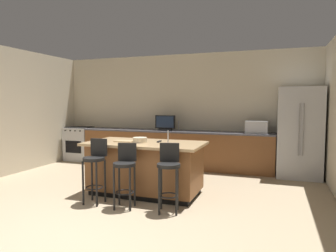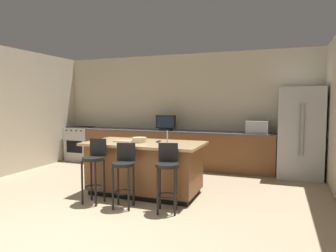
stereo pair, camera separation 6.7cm
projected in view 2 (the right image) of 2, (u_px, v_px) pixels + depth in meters
The scene contains 18 objects.
ground_plane at pixel (54, 245), 3.43m from camera, with size 19.21×19.21×0.00m, color tan.
wall_back at pixel (183, 110), 7.81m from camera, with size 7.02×0.12×2.81m, color beige.
wall_left at pixel (6, 111), 6.71m from camera, with size 0.12×5.20×2.81m, color beige.
counter_back at pixel (174, 149), 7.56m from camera, with size 4.78×0.62×0.91m.
kitchen_island at pixel (145, 167), 5.34m from camera, with size 2.03×1.07×0.91m.
refrigerator at pixel (300, 133), 6.47m from camera, with size 0.89×0.80×1.92m.
range_oven at pixel (81, 143), 8.51m from camera, with size 0.71×0.63×0.93m.
microwave at pixel (257, 127), 6.84m from camera, with size 0.48×0.36×0.28m, color #B7BABF.
tv_monitor at pixel (166, 124), 7.54m from camera, with size 0.51×0.16×0.38m.
sink_faucet_back at pixel (179, 126), 7.58m from camera, with size 0.02×0.02×0.24m, color #B2B2B7.
sink_faucet_island at pixel (167, 137), 5.16m from camera, with size 0.02×0.02×0.22m, color #B2B2B7.
bar_stool_left at pixel (94, 164), 4.85m from camera, with size 0.34×0.34×1.02m.
bar_stool_center at pixel (124, 169), 4.64m from camera, with size 0.34×0.36×0.98m.
bar_stool_right at pixel (167, 171), 4.45m from camera, with size 0.35×0.37×1.00m.
fruit_bowl at pixel (139, 140), 5.28m from camera, with size 0.24×0.24×0.09m, color beige.
cell_phone at pixel (140, 142), 5.26m from camera, with size 0.07×0.15×0.01m, color black.
tv_remote at pixel (159, 141), 5.34m from camera, with size 0.04×0.17×0.02m, color black.
cutting_board at pixel (124, 141), 5.40m from camera, with size 0.33×0.20×0.02m, color tan.
Camera 2 is at (2.35, -2.67, 1.60)m, focal length 32.69 mm.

